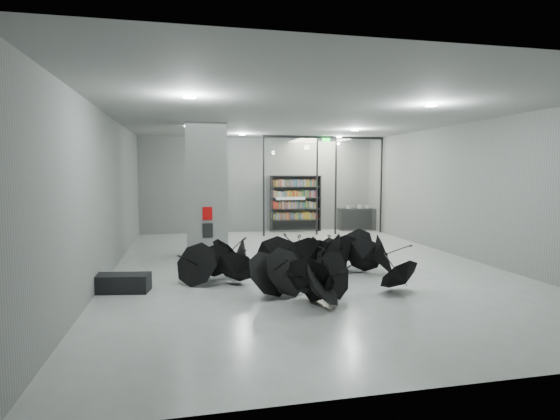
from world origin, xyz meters
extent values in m
plane|color=gray|center=(0.00, 0.00, 0.00)|extent=(14.00, 14.00, 0.00)
cube|color=gray|center=(0.00, 0.00, 4.00)|extent=(10.00, 14.00, 0.02)
cube|color=#5A5D5A|center=(0.00, 7.00, 2.00)|extent=(10.00, 0.02, 4.00)
cube|color=#5A5D5A|center=(0.00, -7.00, 2.00)|extent=(10.00, 0.02, 4.00)
cube|color=#5A5D5A|center=(-5.00, 0.00, 2.00)|extent=(0.02, 14.00, 4.00)
cube|color=#5A5D5A|center=(5.00, 0.00, 2.00)|extent=(0.02, 14.00, 4.00)
cube|color=slate|center=(-2.50, 2.00, 2.00)|extent=(1.20, 1.20, 4.00)
cube|color=#A50A07|center=(-2.50, 1.38, 1.35)|extent=(0.28, 0.04, 0.38)
cube|color=black|center=(-2.50, 1.38, 0.85)|extent=(0.30, 0.03, 0.42)
cube|color=#0CE533|center=(2.40, 5.30, 3.82)|extent=(0.30, 0.06, 0.15)
cube|color=silver|center=(1.00, 5.50, 2.00)|extent=(2.20, 0.02, 3.95)
cube|color=silver|center=(3.90, 5.50, 2.00)|extent=(2.00, 0.02, 3.95)
cube|color=black|center=(-0.10, 5.50, 2.00)|extent=(0.06, 0.06, 4.00)
cube|color=black|center=(2.10, 5.50, 2.00)|extent=(0.06, 0.06, 4.00)
cube|color=black|center=(2.90, 5.50, 2.00)|extent=(0.06, 0.06, 4.00)
cube|color=black|center=(4.90, 5.50, 2.00)|extent=(0.06, 0.06, 4.00)
cube|color=black|center=(2.40, 5.50, 3.95)|extent=(5.00, 0.08, 0.10)
cube|color=black|center=(-4.50, -1.81, 0.19)|extent=(1.26, 0.70, 0.38)
cube|color=black|center=(4.24, 6.50, 0.48)|extent=(1.65, 0.81, 0.95)
camera|label=1|loc=(-3.10, -11.48, 2.57)|focal=27.98mm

